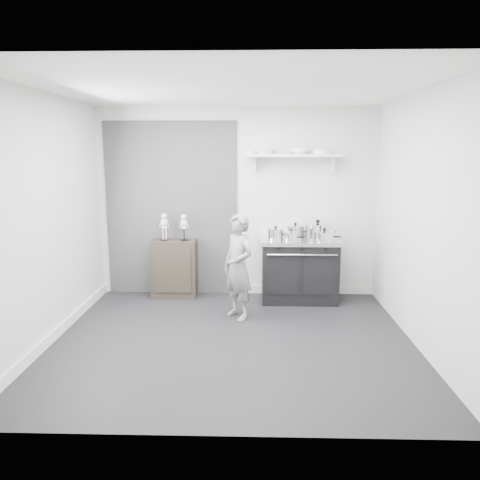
% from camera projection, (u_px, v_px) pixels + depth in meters
% --- Properties ---
extents(ground, '(4.00, 4.00, 0.00)m').
position_uv_depth(ground, '(232.00, 340.00, 5.22)').
color(ground, black).
rests_on(ground, ground).
extents(room_shell, '(4.02, 3.62, 2.71)m').
position_uv_depth(room_shell, '(224.00, 192.00, 5.07)').
color(room_shell, beige).
rests_on(room_shell, ground).
extents(wall_shelf, '(1.30, 0.26, 0.24)m').
position_uv_depth(wall_shelf, '(294.00, 156.00, 6.48)').
color(wall_shelf, silver).
rests_on(wall_shelf, room_shell).
extents(stove, '(1.10, 0.69, 0.88)m').
position_uv_depth(stove, '(299.00, 269.00, 6.57)').
color(stove, black).
rests_on(stove, ground).
extents(side_cabinet, '(0.63, 0.37, 0.83)m').
position_uv_depth(side_cabinet, '(175.00, 268.00, 6.75)').
color(side_cabinet, black).
rests_on(side_cabinet, ground).
extents(child, '(0.55, 0.58, 1.33)m').
position_uv_depth(child, '(238.00, 267.00, 5.81)').
color(child, slate).
rests_on(child, ground).
extents(pot_front_left, '(0.31, 0.22, 0.19)m').
position_uv_depth(pot_front_left, '(276.00, 234.00, 6.41)').
color(pot_front_left, silver).
rests_on(pot_front_left, stove).
extents(pot_back_left, '(0.34, 0.26, 0.21)m').
position_uv_depth(pot_back_left, '(295.00, 231.00, 6.61)').
color(pot_back_left, silver).
rests_on(pot_back_left, stove).
extents(pot_back_right, '(0.43, 0.34, 0.26)m').
position_uv_depth(pot_back_right, '(317.00, 231.00, 6.54)').
color(pot_back_right, silver).
rests_on(pot_back_right, stove).
extents(pot_front_right, '(0.36, 0.28, 0.19)m').
position_uv_depth(pot_front_right, '(324.00, 236.00, 6.29)').
color(pot_front_right, silver).
rests_on(pot_front_right, stove).
extents(pot_front_center, '(0.29, 0.20, 0.16)m').
position_uv_depth(pot_front_center, '(291.00, 236.00, 6.31)').
color(pot_front_center, silver).
rests_on(pot_front_center, stove).
extents(skeleton_full, '(0.13, 0.08, 0.45)m').
position_uv_depth(skeleton_full, '(164.00, 225.00, 6.64)').
color(skeleton_full, beige).
rests_on(skeleton_full, side_cabinet).
extents(skeleton_torso, '(0.12, 0.08, 0.43)m').
position_uv_depth(skeleton_torso, '(184.00, 225.00, 6.63)').
color(skeleton_torso, beige).
rests_on(skeleton_torso, side_cabinet).
extents(bowl_large, '(0.30, 0.30, 0.07)m').
position_uv_depth(bowl_large, '(265.00, 151.00, 6.47)').
color(bowl_large, white).
rests_on(bowl_large, wall_shelf).
extents(bowl_small, '(0.25, 0.25, 0.08)m').
position_uv_depth(bowl_small, '(300.00, 151.00, 6.45)').
color(bowl_small, white).
rests_on(bowl_small, wall_shelf).
extents(plate_stack, '(0.25, 0.25, 0.06)m').
position_uv_depth(plate_stack, '(321.00, 152.00, 6.45)').
color(plate_stack, white).
rests_on(plate_stack, wall_shelf).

